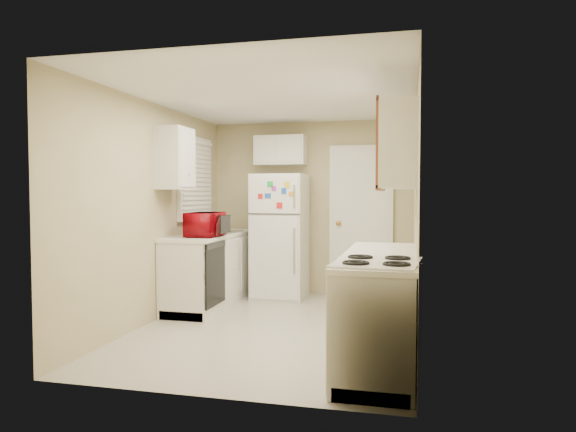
# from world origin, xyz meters

# --- Properties ---
(floor) EXTENTS (3.80, 3.80, 0.00)m
(floor) POSITION_xyz_m (0.00, 0.00, 0.00)
(floor) COLOR beige
(floor) RESTS_ON ground
(ceiling) EXTENTS (3.80, 3.80, 0.00)m
(ceiling) POSITION_xyz_m (0.00, 0.00, 2.40)
(ceiling) COLOR white
(ceiling) RESTS_ON floor
(wall_left) EXTENTS (3.80, 3.80, 0.00)m
(wall_left) POSITION_xyz_m (-1.40, 0.00, 1.20)
(wall_left) COLOR tan
(wall_left) RESTS_ON floor
(wall_right) EXTENTS (3.80, 3.80, 0.00)m
(wall_right) POSITION_xyz_m (1.40, 0.00, 1.20)
(wall_right) COLOR tan
(wall_right) RESTS_ON floor
(wall_back) EXTENTS (2.80, 2.80, 0.00)m
(wall_back) POSITION_xyz_m (0.00, 1.90, 1.20)
(wall_back) COLOR tan
(wall_back) RESTS_ON floor
(wall_front) EXTENTS (2.80, 2.80, 0.00)m
(wall_front) POSITION_xyz_m (0.00, -1.90, 1.20)
(wall_front) COLOR tan
(wall_front) RESTS_ON floor
(left_counter) EXTENTS (0.60, 1.80, 0.90)m
(left_counter) POSITION_xyz_m (-1.10, 0.90, 0.45)
(left_counter) COLOR silver
(left_counter) RESTS_ON floor
(dishwasher) EXTENTS (0.03, 0.58, 0.72)m
(dishwasher) POSITION_xyz_m (-0.81, 0.30, 0.49)
(dishwasher) COLOR black
(dishwasher) RESTS_ON floor
(sink) EXTENTS (0.54, 0.74, 0.16)m
(sink) POSITION_xyz_m (-1.10, 1.05, 0.86)
(sink) COLOR gray
(sink) RESTS_ON left_counter
(microwave) EXTENTS (0.52, 0.30, 0.34)m
(microwave) POSITION_xyz_m (-0.99, 0.46, 1.05)
(microwave) COLOR #9A040D
(microwave) RESTS_ON left_counter
(soap_bottle) EXTENTS (0.11, 0.11, 0.21)m
(soap_bottle) POSITION_xyz_m (-1.15, 1.46, 1.00)
(soap_bottle) COLOR white
(soap_bottle) RESTS_ON left_counter
(window_blinds) EXTENTS (0.10, 0.98, 1.08)m
(window_blinds) POSITION_xyz_m (-1.36, 1.05, 1.60)
(window_blinds) COLOR silver
(window_blinds) RESTS_ON wall_left
(upper_cabinet_left) EXTENTS (0.30, 0.45, 0.70)m
(upper_cabinet_left) POSITION_xyz_m (-1.25, 0.22, 1.80)
(upper_cabinet_left) COLOR silver
(upper_cabinet_left) RESTS_ON wall_left
(refrigerator) EXTENTS (0.69, 0.67, 1.66)m
(refrigerator) POSITION_xyz_m (-0.35, 1.50, 0.83)
(refrigerator) COLOR silver
(refrigerator) RESTS_ON floor
(cabinet_over_fridge) EXTENTS (0.70, 0.30, 0.40)m
(cabinet_over_fridge) POSITION_xyz_m (-0.40, 1.75, 2.00)
(cabinet_over_fridge) COLOR silver
(cabinet_over_fridge) RESTS_ON wall_back
(interior_door) EXTENTS (0.86, 0.06, 2.08)m
(interior_door) POSITION_xyz_m (0.70, 1.86, 1.02)
(interior_door) COLOR silver
(interior_door) RESTS_ON floor
(right_counter) EXTENTS (0.60, 2.00, 0.90)m
(right_counter) POSITION_xyz_m (1.10, -0.80, 0.45)
(right_counter) COLOR silver
(right_counter) RESTS_ON floor
(stove) EXTENTS (0.65, 0.77, 0.87)m
(stove) POSITION_xyz_m (1.12, -1.40, 0.44)
(stove) COLOR silver
(stove) RESTS_ON floor
(upper_cabinet_right) EXTENTS (0.30, 1.20, 0.70)m
(upper_cabinet_right) POSITION_xyz_m (1.25, -0.50, 1.80)
(upper_cabinet_right) COLOR silver
(upper_cabinet_right) RESTS_ON wall_right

